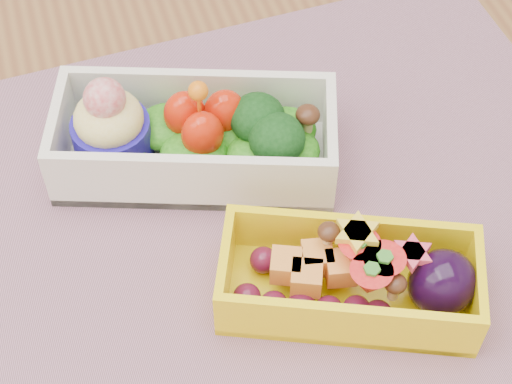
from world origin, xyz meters
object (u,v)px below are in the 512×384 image
object	(u,v)px
table	(192,323)
bento_white	(193,138)
placemat	(247,236)
bento_yellow	(355,279)

from	to	relation	value
table	bento_white	xyz separation A→B (m)	(0.03, 0.07, 0.13)
placemat	bento_white	xyz separation A→B (m)	(-0.02, 0.07, 0.03)
placemat	bento_white	bearing A→B (deg)	103.87
bento_white	placemat	bearing A→B (deg)	-57.19
table	placemat	distance (m)	0.11
placemat	bento_yellow	xyz separation A→B (m)	(0.05, -0.07, 0.02)
table	bento_white	distance (m)	0.15
table	bento_yellow	xyz separation A→B (m)	(0.09, -0.07, 0.12)
bento_white	bento_yellow	xyz separation A→B (m)	(0.07, -0.14, -0.00)
table	bento_yellow	world-z (taller)	bento_yellow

